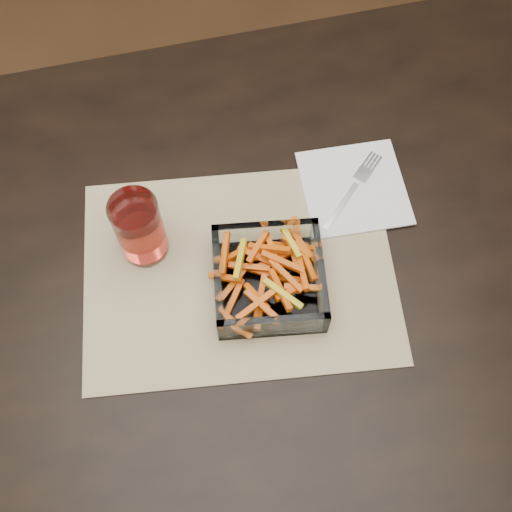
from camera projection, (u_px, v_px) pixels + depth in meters
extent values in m
plane|color=#331E0F|center=(251.00, 390.00, 1.62)|extent=(4.50, 4.50, 0.00)
cube|color=black|center=(247.00, 275.00, 0.95)|extent=(1.60, 0.90, 0.03)
cylinder|color=black|center=(512.00, 134.00, 1.51)|extent=(0.06, 0.06, 0.72)
cube|color=tan|center=(239.00, 271.00, 0.93)|extent=(0.49, 0.39, 0.00)
cube|color=white|center=(269.00, 285.00, 0.92)|extent=(0.17, 0.17, 0.01)
cube|color=white|center=(265.00, 234.00, 0.93)|extent=(0.15, 0.03, 0.06)
cube|color=white|center=(273.00, 327.00, 0.87)|extent=(0.15, 0.03, 0.06)
cube|color=white|center=(218.00, 282.00, 0.89)|extent=(0.03, 0.15, 0.06)
cube|color=white|center=(319.00, 275.00, 0.90)|extent=(0.03, 0.15, 0.06)
cylinder|color=white|center=(139.00, 228.00, 0.89)|extent=(0.07, 0.07, 0.12)
cylinder|color=#AE2418|center=(141.00, 233.00, 0.91)|extent=(0.06, 0.06, 0.08)
cube|color=white|center=(354.00, 188.00, 0.99)|extent=(0.16, 0.16, 0.00)
cube|color=silver|center=(341.00, 206.00, 0.97)|extent=(0.07, 0.07, 0.00)
cube|color=silver|center=(363.00, 174.00, 1.00)|extent=(0.03, 0.03, 0.00)
cube|color=silver|center=(367.00, 159.00, 1.01)|extent=(0.02, 0.02, 0.00)
cube|color=silver|center=(370.00, 160.00, 1.01)|extent=(0.02, 0.02, 0.00)
cube|color=silver|center=(374.00, 162.00, 1.01)|extent=(0.02, 0.02, 0.00)
cube|color=silver|center=(377.00, 164.00, 1.00)|extent=(0.02, 0.02, 0.00)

